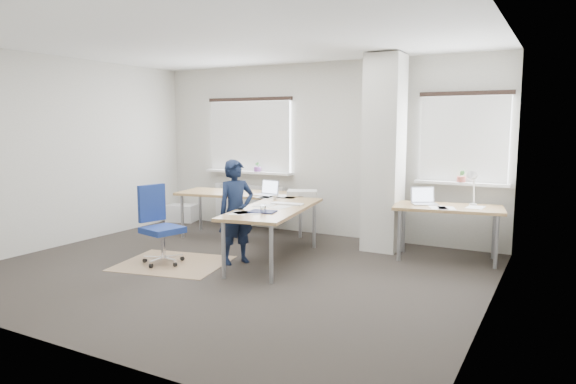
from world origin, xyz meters
The scene contains 8 objects.
ground centered at (0.00, 0.00, 0.00)m, with size 6.00×6.00×0.00m, color #292421.
room_shell centered at (0.18, 0.45, 1.75)m, with size 6.04×5.04×2.82m.
floor_mat centered at (-0.85, -0.11, 0.00)m, with size 1.34×1.13×0.01m, color #947351.
white_crate centered at (-2.70, 2.25, 0.16)m, with size 0.52×0.36×0.31m, color white.
desk_main centered at (-0.29, 1.14, 0.69)m, with size 2.82×2.63×0.96m.
desk_side centered at (2.25, 1.80, 0.69)m, with size 1.50×0.93×1.22m.
task_chair centered at (-1.00, -0.16, 0.29)m, with size 0.57×0.56×1.02m.
person centered at (-0.14, 0.32, 0.68)m, with size 0.50×0.33×1.36m, color black.
Camera 1 is at (3.61, -5.12, 1.81)m, focal length 32.00 mm.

